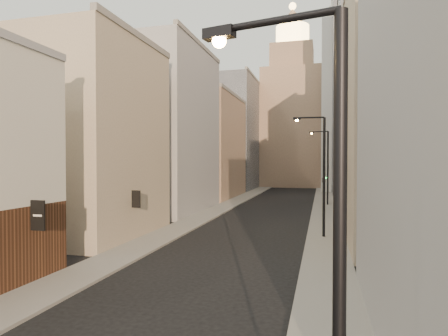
% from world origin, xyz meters
% --- Properties ---
extents(sidewalk_left, '(3.00, 140.00, 0.15)m').
position_xyz_m(sidewalk_left, '(-6.50, 55.00, 0.07)').
color(sidewalk_left, gray).
rests_on(sidewalk_left, ground).
extents(sidewalk_right, '(3.00, 140.00, 0.15)m').
position_xyz_m(sidewalk_right, '(6.50, 55.00, 0.07)').
color(sidewalk_right, gray).
rests_on(sidewalk_right, ground).
extents(left_bldg_beige, '(8.00, 12.00, 16.00)m').
position_xyz_m(left_bldg_beige, '(-12.00, 26.00, 8.00)').
color(left_bldg_beige, tan).
rests_on(left_bldg_beige, ground).
extents(left_bldg_grey, '(8.00, 16.00, 20.00)m').
position_xyz_m(left_bldg_grey, '(-12.00, 42.00, 10.00)').
color(left_bldg_grey, '#9C9DA1').
rests_on(left_bldg_grey, ground).
extents(left_bldg_tan, '(8.00, 18.00, 17.00)m').
position_xyz_m(left_bldg_tan, '(-12.00, 60.00, 8.50)').
color(left_bldg_tan, '#8F715A').
rests_on(left_bldg_tan, ground).
extents(left_bldg_wingrid, '(8.00, 20.00, 24.00)m').
position_xyz_m(left_bldg_wingrid, '(-12.00, 80.00, 12.00)').
color(left_bldg_wingrid, gray).
rests_on(left_bldg_wingrid, ground).
extents(right_bldg_beige, '(8.00, 16.00, 20.00)m').
position_xyz_m(right_bldg_beige, '(12.00, 30.00, 10.00)').
color(right_bldg_beige, tan).
rests_on(right_bldg_beige, ground).
extents(right_bldg_wingrid, '(8.00, 20.00, 26.00)m').
position_xyz_m(right_bldg_wingrid, '(12.00, 50.00, 13.00)').
color(right_bldg_wingrid, gray).
rests_on(right_bldg_wingrid, ground).
extents(highrise, '(21.00, 23.00, 51.20)m').
position_xyz_m(highrise, '(18.00, 78.00, 25.66)').
color(highrise, gray).
rests_on(highrise, ground).
extents(clock_tower, '(14.00, 14.00, 44.90)m').
position_xyz_m(clock_tower, '(-1.00, 92.00, 17.63)').
color(clock_tower, '#8F715A').
rests_on(clock_tower, ground).
extents(white_tower, '(8.00, 8.00, 41.50)m').
position_xyz_m(white_tower, '(10.00, 78.00, 18.61)').
color(white_tower, silver).
rests_on(white_tower, ground).
extents(streetlamp_near, '(2.18, 0.60, 8.40)m').
position_xyz_m(streetlamp_near, '(6.20, 4.04, 4.80)').
color(streetlamp_near, black).
rests_on(streetlamp_near, ground).
extents(streetlamp_mid, '(2.57, 0.52, 9.82)m').
position_xyz_m(streetlamp_mid, '(6.08, 29.76, 5.61)').
color(streetlamp_mid, black).
rests_on(streetlamp_mid, ground).
extents(streetlamp_far, '(2.68, 0.89, 10.41)m').
position_xyz_m(streetlamp_far, '(6.69, 52.60, 5.94)').
color(streetlamp_far, black).
rests_on(streetlamp_far, ground).
extents(traffic_light_right, '(0.71, 0.71, 5.00)m').
position_xyz_m(traffic_light_right, '(6.38, 45.16, 3.84)').
color(traffic_light_right, black).
rests_on(traffic_light_right, ground).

